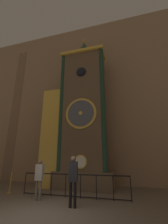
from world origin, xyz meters
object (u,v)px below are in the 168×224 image
object	(u,v)px
visitor_near	(39,176)
visitor_far	(73,176)
clock_tower	(78,117)
stanchion_post	(10,186)

from	to	relation	value
visitor_near	visitor_far	xyz separation A→B (m)	(1.77, -0.50, 0.11)
clock_tower	stanchion_post	world-z (taller)	clock_tower
visitor_far	stanchion_post	xyz separation A→B (m)	(-3.95, 1.33, -0.77)
clock_tower	visitor_near	world-z (taller)	clock_tower
clock_tower	visitor_far	bearing A→B (deg)	-74.40
clock_tower	visitor_far	xyz separation A→B (m)	(0.95, -3.40, -3.30)
visitor_near	stanchion_post	xyz separation A→B (m)	(-2.18, 0.83, -0.67)
stanchion_post	clock_tower	bearing A→B (deg)	34.49
clock_tower	visitor_near	distance (m)	4.54
visitor_near	visitor_far	distance (m)	1.84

